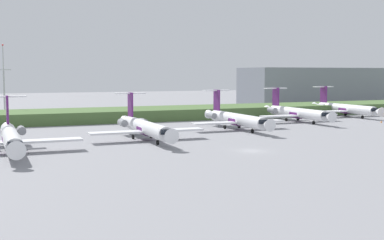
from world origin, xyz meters
The scene contains 10 objects.
ground_plane centered at (0.00, 30.00, 0.00)m, with size 500.00×500.00×0.00m, color gray.
grass_berm centered at (0.00, 64.21, 1.56)m, with size 320.00×20.00×3.12m, color #4C6B38.
regional_jet_second centered at (-37.67, 14.23, 2.54)m, with size 22.81×31.00×9.00m.
regional_jet_third centered at (-12.39, 20.94, 2.54)m, with size 22.81×31.00×9.00m.
regional_jet_fourth centered at (12.72, 30.55, 2.54)m, with size 22.81×31.00×9.00m.
regional_jet_fifth centered at (36.72, 41.32, 2.54)m, with size 22.81×31.00×9.00m.
regional_jet_sixth centered at (59.80, 49.65, 2.54)m, with size 22.81×31.00×9.00m.
antenna_mast centered at (-36.06, 85.77, 9.04)m, with size 4.40×0.50×21.71m.
distant_hangar centered at (86.45, 100.20, 7.68)m, with size 63.21×22.68×15.35m, color gray.
safety_cone_front_marker centered at (55.97, 30.04, 0.28)m, with size 0.44×0.44×0.55m, color orange.
Camera 1 is at (-41.41, -74.16, 13.04)m, focal length 47.17 mm.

